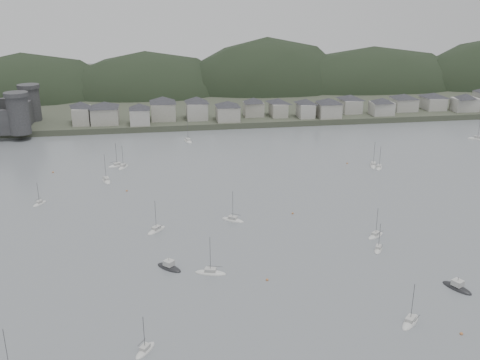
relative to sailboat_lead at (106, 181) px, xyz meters
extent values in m
plane|color=slate|center=(47.60, -98.48, -0.17)|extent=(900.00, 900.00, 0.00)
cube|color=#383D2D|center=(47.60, 196.52, 1.33)|extent=(900.00, 250.00, 3.00)
ellipsoid|color=black|center=(-63.27, 173.46, -10.32)|extent=(138.98, 92.48, 81.13)
ellipsoid|color=black|center=(15.30, 174.39, -10.14)|extent=(132.08, 90.41, 79.74)
ellipsoid|color=black|center=(98.24, 174.46, -12.85)|extent=(133.88, 88.37, 101.41)
ellipsoid|color=black|center=(173.54, 169.43, -10.49)|extent=(165.81, 81.78, 82.55)
cylinder|color=#323234|center=(-44.40, 67.52, 11.83)|extent=(10.00, 10.00, 18.00)
cylinder|color=#323234|center=(-44.40, 95.52, 11.33)|extent=(10.00, 10.00, 17.00)
cube|color=#323234|center=(-44.40, 81.52, 8.83)|extent=(3.50, 30.00, 12.00)
cube|color=#9A988D|center=(-17.40, 83.48, 7.12)|extent=(8.34, 12.91, 8.59)
pyramid|color=#25252A|center=(-17.40, 83.48, 12.92)|extent=(15.78, 15.78, 3.01)
cube|color=#9A988D|center=(-5.72, 82.84, 7.00)|extent=(13.68, 13.35, 8.36)
pyramid|color=#25252A|center=(-5.72, 82.84, 12.65)|extent=(20.07, 20.07, 2.93)
cube|color=#B9B6AE|center=(12.02, 77.54, 6.86)|extent=(9.78, 10.20, 8.08)
pyramid|color=#25252A|center=(12.02, 77.54, 12.32)|extent=(14.83, 14.83, 2.83)
cube|color=#9A988D|center=(24.08, 87.17, 7.37)|extent=(12.59, 13.33, 9.09)
pyramid|color=#25252A|center=(24.08, 87.17, 13.51)|extent=(19.24, 19.24, 3.18)
cube|color=#B9B6AE|center=(41.85, 85.62, 7.26)|extent=(10.74, 12.17, 8.87)
pyramid|color=#25252A|center=(41.85, 85.62, 13.24)|extent=(17.01, 17.01, 3.10)
cube|color=#9A988D|center=(57.52, 79.05, 6.67)|extent=(11.63, 12.09, 7.69)
pyramid|color=#25252A|center=(57.52, 79.05, 11.86)|extent=(17.61, 17.61, 2.69)
cube|color=#9A988D|center=(72.85, 87.72, 6.54)|extent=(10.37, 9.35, 7.44)
pyramid|color=#25252A|center=(72.85, 87.72, 11.57)|extent=(14.65, 14.65, 2.60)
cube|color=#9A988D|center=(86.22, 85.32, 6.44)|extent=(8.24, 12.20, 7.22)
pyramid|color=#25252A|center=(86.22, 85.32, 11.31)|extent=(15.17, 15.17, 2.53)
cube|color=#B9B6AE|center=(100.09, 80.07, 6.56)|extent=(8.06, 10.91, 7.46)
pyramid|color=#25252A|center=(100.09, 80.07, 11.59)|extent=(14.08, 14.08, 2.61)
cube|color=#9A988D|center=(112.41, 78.58, 6.66)|extent=(11.73, 11.78, 7.66)
pyramid|color=#25252A|center=(112.41, 78.58, 11.83)|extent=(17.46, 17.46, 2.68)
cube|color=#B9B6AE|center=(128.23, 88.43, 6.49)|extent=(10.19, 13.02, 7.33)
pyramid|color=#25252A|center=(128.23, 88.43, 11.44)|extent=(17.23, 17.23, 2.57)
cube|color=#B9B6AE|center=(143.14, 79.59, 6.26)|extent=(11.70, 9.81, 6.88)
pyramid|color=#25252A|center=(143.14, 79.59, 10.90)|extent=(15.97, 15.97, 2.41)
cube|color=#B9B6AE|center=(160.00, 88.43, 6.32)|extent=(12.83, 12.48, 7.00)
pyramid|color=#25252A|center=(160.00, 88.43, 11.05)|extent=(18.79, 18.79, 2.45)
cube|color=#B9B6AE|center=(178.33, 88.95, 6.31)|extent=(11.07, 13.50, 6.97)
pyramid|color=#25252A|center=(178.33, 88.95, 11.01)|extent=(18.25, 18.25, 2.44)
cube|color=#B9B6AE|center=(193.61, 81.24, 6.49)|extent=(13.75, 9.12, 7.34)
pyramid|color=#25252A|center=(193.61, 81.24, 11.45)|extent=(16.97, 16.97, 2.57)
ellipsoid|color=silver|center=(0.00, 0.00, -0.12)|extent=(4.70, 8.71, 1.66)
cube|color=#B5B4B0|center=(0.00, 0.00, 1.01)|extent=(2.51, 3.28, 0.70)
cylinder|color=#3F3F42|center=(0.00, 0.00, 5.22)|extent=(0.12, 0.12, 10.38)
cylinder|color=#3F3F42|center=(-0.38, -1.44, 1.56)|extent=(1.05, 3.64, 0.10)
ellipsoid|color=silver|center=(3.07, 18.11, -0.12)|extent=(8.01, 5.38, 1.54)
cube|color=#B5B4B0|center=(3.07, 18.11, 0.94)|extent=(3.14, 2.64, 0.70)
cylinder|color=#3F3F42|center=(3.07, 18.11, 4.82)|extent=(0.12, 0.12, 9.60)
cylinder|color=#3F3F42|center=(1.81, 18.68, 1.49)|extent=(3.19, 1.51, 0.10)
ellipsoid|color=silver|center=(108.49, -1.35, -0.12)|extent=(5.47, 7.32, 1.42)
cube|color=#B5B4B0|center=(108.49, -1.35, 0.89)|extent=(2.58, 2.94, 0.70)
cylinder|color=#3F3F42|center=(108.49, -1.35, 4.47)|extent=(0.12, 0.12, 8.89)
cylinder|color=#3F3F42|center=(107.86, -0.23, 1.44)|extent=(1.65, 2.84, 0.10)
ellipsoid|color=silver|center=(79.26, -70.74, -0.12)|extent=(4.93, 6.34, 1.24)
cube|color=#B5B4B0|center=(79.26, -70.74, 0.80)|extent=(2.30, 2.57, 0.70)
cylinder|color=#3F3F42|center=(79.26, -70.74, 3.91)|extent=(0.12, 0.12, 7.77)
cylinder|color=#3F3F42|center=(79.85, -71.69, 1.35)|extent=(1.54, 2.44, 0.10)
ellipsoid|color=silver|center=(34.52, 51.52, -0.12)|extent=(4.87, 8.79, 1.68)
cube|color=#B5B4B0|center=(34.52, 51.52, 1.01)|extent=(2.58, 3.33, 0.70)
cylinder|color=#3F3F42|center=(34.52, 51.52, 5.26)|extent=(0.12, 0.12, 10.48)
cylinder|color=#3F3F42|center=(34.94, 52.97, 1.56)|extent=(1.13, 3.65, 0.10)
ellipsoid|color=silver|center=(107.18, 1.75, -0.12)|extent=(5.23, 8.49, 1.62)
cube|color=#B5B4B0|center=(107.18, 1.75, 0.98)|extent=(2.65, 3.27, 0.70)
cylinder|color=#3F3F42|center=(107.18, 1.75, 5.08)|extent=(0.12, 0.12, 10.11)
cylinder|color=#3F3F42|center=(106.68, 3.11, 1.53)|extent=(1.35, 3.45, 0.10)
ellipsoid|color=silver|center=(41.98, -44.16, -0.12)|extent=(7.72, 6.50, 1.54)
cube|color=#B5B4B0|center=(41.98, -44.16, 0.95)|extent=(3.19, 2.95, 0.70)
cylinder|color=#3F3F42|center=(41.98, -44.16, 4.85)|extent=(0.12, 0.12, 9.65)
cylinder|color=#3F3F42|center=(43.11, -43.35, 1.50)|extent=(2.89, 2.10, 0.10)
ellipsoid|color=silver|center=(72.26, -105.29, -0.12)|extent=(7.09, 6.99, 1.51)
cube|color=#B5B4B0|center=(72.26, -105.29, 0.93)|extent=(3.05, 3.03, 0.70)
cylinder|color=#3F3F42|center=(72.26, -105.29, 4.74)|extent=(0.12, 0.12, 9.43)
cylinder|color=#3F3F42|center=(73.24, -106.24, 1.48)|extent=(2.50, 2.44, 0.10)
ellipsoid|color=silver|center=(-20.77, -20.15, -0.12)|extent=(4.79, 6.11, 1.20)
cube|color=#B5B4B0|center=(-20.77, -20.15, 0.78)|extent=(2.23, 2.48, 0.70)
cylinder|color=#3F3F42|center=(-20.77, -20.15, 3.78)|extent=(0.12, 0.12, 7.50)
cylinder|color=#3F3F42|center=(-21.33, -19.23, 1.33)|extent=(1.51, 2.35, 0.10)
ellipsoid|color=silver|center=(14.89, -106.05, -0.12)|extent=(5.13, 6.36, 1.26)
cube|color=#B5B4B0|center=(14.89, -106.05, 0.80)|extent=(2.36, 2.60, 0.70)
cylinder|color=#3F3F42|center=(14.89, -106.05, 3.95)|extent=(0.12, 0.12, 7.86)
cylinder|color=#3F3F42|center=(14.28, -105.10, 1.35)|extent=(1.63, 2.42, 0.10)
ellipsoid|color=silver|center=(18.05, -48.14, -0.12)|extent=(6.90, 7.31, 1.53)
cube|color=#B5B4B0|center=(18.05, -48.14, 0.94)|extent=(3.03, 3.11, 0.70)
cylinder|color=#3F3F42|center=(18.05, -48.14, 4.79)|extent=(0.12, 0.12, 9.53)
cylinder|color=#3F3F42|center=(18.97, -49.17, 1.49)|extent=(2.36, 2.62, 0.10)
cylinder|color=#3F3F42|center=(-10.20, -109.68, 5.15)|extent=(0.12, 0.12, 10.25)
ellipsoid|color=silver|center=(81.95, -62.27, -0.12)|extent=(6.99, 5.81, 1.39)
cube|color=#B5B4B0|center=(81.95, -62.27, 0.87)|extent=(2.87, 2.65, 0.70)
cylinder|color=#3F3F42|center=(81.95, -62.27, 4.38)|extent=(0.12, 0.12, 8.70)
cylinder|color=#3F3F42|center=(82.98, -62.99, 1.42)|extent=(2.63, 1.87, 0.10)
ellipsoid|color=silver|center=(31.38, -76.66, -0.12)|extent=(8.54, 4.99, 1.63)
cube|color=#B5B4B0|center=(31.38, -76.66, 0.99)|extent=(3.26, 2.58, 0.70)
cylinder|color=#3F3F42|center=(31.38, -76.66, 5.11)|extent=(0.12, 0.12, 10.16)
cylinder|color=#3F3F42|center=(32.77, -76.21, 1.54)|extent=(3.51, 1.23, 0.10)
ellipsoid|color=silver|center=(5.72, 15.79, -0.12)|extent=(5.05, 7.43, 1.43)
cube|color=#B5B4B0|center=(5.72, 15.79, 0.89)|extent=(2.47, 2.92, 0.70)
cylinder|color=#3F3F42|center=(5.72, 15.79, 4.48)|extent=(0.12, 0.12, 8.91)
cylinder|color=#3F3F42|center=(6.25, 14.62, 1.44)|extent=(1.43, 2.96, 0.10)
ellipsoid|color=silver|center=(173.10, 33.17, -0.12)|extent=(9.27, 7.21, 1.82)
cube|color=#B5B4B0|center=(173.10, 33.17, 1.08)|extent=(3.75, 3.36, 0.70)
cylinder|color=#3F3F42|center=(173.10, 33.17, 5.70)|extent=(0.12, 0.12, 11.35)
cylinder|color=#3F3F42|center=(171.70, 32.32, 1.63)|extent=(3.54, 2.21, 0.10)
ellipsoid|color=black|center=(90.01, -93.57, -0.12)|extent=(6.07, 8.39, 1.75)
cube|color=#B5B4B0|center=(90.01, -93.57, 1.40)|extent=(3.05, 3.12, 1.40)
cylinder|color=#3F3F42|center=(90.01, -93.57, 2.30)|extent=(0.10, 0.10, 1.20)
ellipsoid|color=black|center=(20.98, -72.17, -0.12)|extent=(7.59, 7.62, 1.74)
cube|color=#B5B4B0|center=(20.98, -72.17, 1.40)|extent=(3.24, 3.24, 1.40)
cylinder|color=#3F3F42|center=(20.98, -72.17, 2.30)|extent=(0.10, 0.10, 1.20)
sphere|color=#BC733E|center=(45.04, -82.36, -0.02)|extent=(0.70, 0.70, 0.70)
sphere|color=#BC733E|center=(8.01, -12.15, -0.02)|extent=(0.70, 0.70, 0.70)
sphere|color=#BC733E|center=(-21.63, 13.82, -0.02)|extent=(0.70, 0.70, 0.70)
sphere|color=#BC733E|center=(97.66, 6.30, -0.02)|extent=(0.70, 0.70, 0.70)
sphere|color=#BC733E|center=(81.07, -111.00, -0.02)|extent=(0.70, 0.70, 0.70)
sphere|color=#BC733E|center=(61.97, -41.90, -0.02)|extent=(0.70, 0.70, 0.70)
camera|label=1|loc=(19.20, -200.21, 69.22)|focal=40.82mm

